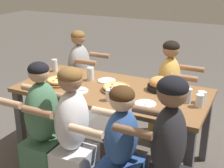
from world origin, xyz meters
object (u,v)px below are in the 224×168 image
Objects in this scene: skillet_bowl at (160,84)px; cocktail_glass_blue at (109,95)px; pizza_board_main at (59,81)px; empty_plate_a at (107,81)px; drinking_glass_a at (90,74)px; diner_near_midright at (121,158)px; diner_far_midright at (168,96)px; diner_far_left at (80,80)px; drinking_glass_b at (188,96)px; drinking_glass_d at (202,98)px; drinking_glass_e at (200,101)px; empty_plate_b at (145,104)px; pizza_board_second at (116,88)px; drinking_glass_c at (55,66)px; empty_plate_c at (78,91)px; diner_near_center at (73,140)px; diner_near_midleft at (44,133)px; diner_near_right at (167,162)px.

skillet_bowl is 0.55m from cocktail_glass_blue.
empty_plate_a is (0.41, 0.27, -0.02)m from pizza_board_main.
empty_plate_a is 0.19m from drinking_glass_a.
diner_near_midright reaches higher than empty_plate_a.
diner_far_left is at bearing -90.00° from diner_far_midright.
cocktail_glass_blue and drinking_glass_b have the same top height.
drinking_glass_b is 1.26× the size of drinking_glass_d.
drinking_glass_e is at bearing -12.22° from empty_plate_a.
empty_plate_b is (-0.00, -0.38, -0.05)m from skillet_bowl.
diner_far_midright is at bearing 39.15° from pizza_board_main.
pizza_board_main is 1.41m from drinking_glass_d.
skillet_bowl is (0.37, 0.20, 0.03)m from pizza_board_second.
pizza_board_second is 0.41m from empty_plate_b.
drinking_glass_e is at bearing -36.30° from diner_near_midright.
drinking_glass_c reaches higher than drinking_glass_e.
diner_near_center reaches higher than empty_plate_c.
empty_plate_c is 1.83× the size of drinking_glass_e.
skillet_bowl reaches higher than empty_plate_b.
diner_near_midleft reaches higher than diner_far_left.
skillet_bowl is at bearing 22.12° from diner_near_right.
drinking_glass_c is at bearing 54.83° from diner_near_midright.
empty_plate_a is (-0.20, 0.19, -0.02)m from pizza_board_second.
diner_near_midleft is at bearing -69.47° from pizza_board_main.
cocktail_glass_blue is 0.69m from drinking_glass_b.
empty_plate_b is 0.93m from diner_near_midleft.
empty_plate_c is 0.52m from diner_near_midleft.
skillet_bowl reaches higher than empty_plate_c.
diner_far_left is (-1.64, 0.71, -0.30)m from drinking_glass_e.
diner_near_center reaches higher than drinking_glass_a.
drinking_glass_c is at bearing 161.81° from empty_plate_b.
diner_near_midright is at bearing 0.70° from diner_far_midright.
drinking_glass_d reaches higher than pizza_board_second.
drinking_glass_e is (1.68, -0.25, -0.01)m from drinking_glass_c.
drinking_glass_e is at bearing -8.30° from drinking_glass_a.
pizza_board_main is 0.66m from diner_near_midleft.
drinking_glass_c is at bearing 61.49° from diner_near_right.
cocktail_glass_blue is at bearing 59.12° from diner_near_right.
cocktail_glass_blue reaches higher than empty_plate_a.
empty_plate_a is 0.91m from drinking_glass_b.
empty_plate_b is 1.66× the size of drinking_glass_e.
diner_near_midright is at bearing -47.65° from drinking_glass_a.
diner_near_center is at bearing -63.33° from empty_plate_c.
drinking_glass_e is at bearing -22.42° from drinking_glass_b.
skillet_bowl reaches higher than cocktail_glass_blue.
diner_far_left is at bearing 144.47° from empty_plate_b.
pizza_board_main is at bearing -50.85° from diner_far_midright.
empty_plate_a is 0.17× the size of diner_near_midright.
drinking_glass_c is (-0.68, 0.04, 0.05)m from empty_plate_a.
empty_plate_a is 0.40m from empty_plate_c.
cocktail_glass_blue is at bearing -13.79° from pizza_board_main.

